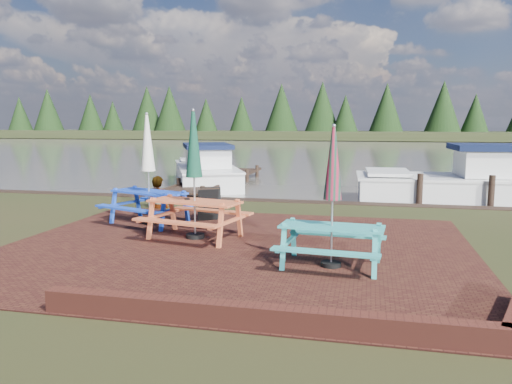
{
  "coord_description": "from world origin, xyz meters",
  "views": [
    {
      "loc": [
        2.47,
        -8.07,
        2.43
      ],
      "look_at": [
        0.22,
        1.87,
        1.0
      ],
      "focal_mm": 35.0,
      "sensor_mm": 36.0,
      "label": 1
    }
  ],
  "objects_px": {
    "boat_near": "(486,185)",
    "person": "(158,176)",
    "chalkboard": "(210,204)",
    "picnic_table_blue": "(149,186)",
    "picnic_table_teal": "(332,219)",
    "boat_jetty": "(206,172)",
    "picnic_table_red": "(194,195)",
    "jetty": "(218,179)"
  },
  "relations": [
    {
      "from": "boat_near",
      "to": "person",
      "type": "distance_m",
      "value": 10.34
    },
    {
      "from": "person",
      "to": "picnic_table_blue",
      "type": "bearing_deg",
      "value": 121.38
    },
    {
      "from": "boat_jetty",
      "to": "picnic_table_teal",
      "type": "bearing_deg",
      "value": -86.11
    },
    {
      "from": "boat_near",
      "to": "person",
      "type": "bearing_deg",
      "value": 110.08
    },
    {
      "from": "picnic_table_teal",
      "to": "picnic_table_red",
      "type": "xyz_separation_m",
      "value": [
        -2.94,
        1.47,
        0.1
      ]
    },
    {
      "from": "picnic_table_teal",
      "to": "boat_near",
      "type": "xyz_separation_m",
      "value": [
        4.27,
        8.85,
        -0.4
      ]
    },
    {
      "from": "chalkboard",
      "to": "boat_jetty",
      "type": "distance_m",
      "value": 8.56
    },
    {
      "from": "picnic_table_teal",
      "to": "picnic_table_red",
      "type": "distance_m",
      "value": 3.29
    },
    {
      "from": "picnic_table_red",
      "to": "jetty",
      "type": "bearing_deg",
      "value": 116.69
    },
    {
      "from": "picnic_table_blue",
      "to": "boat_near",
      "type": "xyz_separation_m",
      "value": [
        8.8,
        6.16,
        -0.49
      ]
    },
    {
      "from": "chalkboard",
      "to": "boat_jetty",
      "type": "bearing_deg",
      "value": 78.66
    },
    {
      "from": "person",
      "to": "picnic_table_teal",
      "type": "bearing_deg",
      "value": 150.03
    },
    {
      "from": "picnic_table_teal",
      "to": "boat_jetty",
      "type": "distance_m",
      "value": 13.0
    },
    {
      "from": "boat_near",
      "to": "chalkboard",
      "type": "bearing_deg",
      "value": 123.37
    },
    {
      "from": "jetty",
      "to": "person",
      "type": "height_order",
      "value": "person"
    },
    {
      "from": "picnic_table_blue",
      "to": "boat_jetty",
      "type": "height_order",
      "value": "picnic_table_blue"
    },
    {
      "from": "chalkboard",
      "to": "boat_jetty",
      "type": "xyz_separation_m",
      "value": [
        -2.8,
        8.09,
        -0.04
      ]
    },
    {
      "from": "boat_jetty",
      "to": "boat_near",
      "type": "relative_size",
      "value": 0.88
    },
    {
      "from": "boat_jetty",
      "to": "boat_near",
      "type": "distance_m",
      "value": 10.65
    },
    {
      "from": "picnic_table_red",
      "to": "boat_jetty",
      "type": "relative_size",
      "value": 0.38
    },
    {
      "from": "picnic_table_blue",
      "to": "boat_near",
      "type": "distance_m",
      "value": 10.75
    },
    {
      "from": "picnic_table_teal",
      "to": "picnic_table_red",
      "type": "bearing_deg",
      "value": 158.55
    },
    {
      "from": "picnic_table_blue",
      "to": "chalkboard",
      "type": "height_order",
      "value": "picnic_table_blue"
    },
    {
      "from": "boat_near",
      "to": "person",
      "type": "xyz_separation_m",
      "value": [
        -9.53,
        -3.97,
        0.47
      ]
    },
    {
      "from": "picnic_table_red",
      "to": "picnic_table_blue",
      "type": "xyz_separation_m",
      "value": [
        -1.59,
        1.21,
        -0.02
      ]
    },
    {
      "from": "boat_jetty",
      "to": "boat_near",
      "type": "height_order",
      "value": "boat_near"
    },
    {
      "from": "picnic_table_blue",
      "to": "picnic_table_red",
      "type": "bearing_deg",
      "value": -16.66
    },
    {
      "from": "picnic_table_teal",
      "to": "jetty",
      "type": "relative_size",
      "value": 0.26
    },
    {
      "from": "person",
      "to": "boat_near",
      "type": "bearing_deg",
      "value": -144.54
    },
    {
      "from": "picnic_table_red",
      "to": "person",
      "type": "relative_size",
      "value": 1.48
    },
    {
      "from": "picnic_table_teal",
      "to": "picnic_table_blue",
      "type": "relative_size",
      "value": 0.9
    },
    {
      "from": "chalkboard",
      "to": "boat_jetty",
      "type": "height_order",
      "value": "boat_jetty"
    },
    {
      "from": "jetty",
      "to": "boat_jetty",
      "type": "distance_m",
      "value": 0.79
    },
    {
      "from": "person",
      "to": "jetty",
      "type": "bearing_deg",
      "value": -75.81
    },
    {
      "from": "jetty",
      "to": "boat_near",
      "type": "relative_size",
      "value": 1.15
    },
    {
      "from": "picnic_table_red",
      "to": "picnic_table_blue",
      "type": "relative_size",
      "value": 1.02
    },
    {
      "from": "chalkboard",
      "to": "jetty",
      "type": "xyz_separation_m",
      "value": [
        -2.16,
        7.71,
        -0.3
      ]
    },
    {
      "from": "picnic_table_teal",
      "to": "person",
      "type": "bearing_deg",
      "value": 142.33
    },
    {
      "from": "chalkboard",
      "to": "picnic_table_blue",
      "type": "bearing_deg",
      "value": 178.84
    },
    {
      "from": "boat_jetty",
      "to": "person",
      "type": "bearing_deg",
      "value": -107.11
    },
    {
      "from": "picnic_table_blue",
      "to": "picnic_table_teal",
      "type": "bearing_deg",
      "value": -9.91
    },
    {
      "from": "chalkboard",
      "to": "boat_jetty",
      "type": "relative_size",
      "value": 0.12
    }
  ]
}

